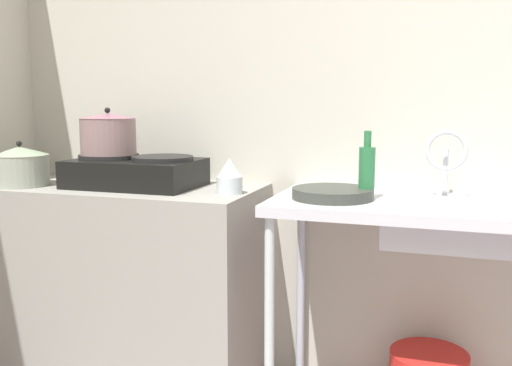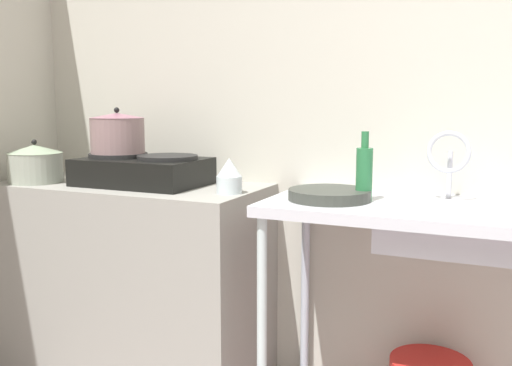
% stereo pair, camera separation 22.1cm
% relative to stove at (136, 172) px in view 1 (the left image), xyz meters
% --- Properties ---
extents(counter_concrete, '(1.18, 0.55, 0.88)m').
position_rel_stove_xyz_m(counter_concrete, '(-0.07, 0.00, -0.50)').
color(counter_concrete, gray).
rests_on(counter_concrete, ground).
extents(counter_sink, '(1.58, 0.55, 0.88)m').
position_rel_stove_xyz_m(counter_sink, '(1.41, 0.00, -0.13)').
color(counter_sink, silver).
rests_on(counter_sink, ground).
extents(stove, '(0.53, 0.36, 0.13)m').
position_rel_stove_xyz_m(stove, '(0.00, 0.00, 0.00)').
color(stove, black).
rests_on(stove, counter_concrete).
extents(pot_on_left_burner, '(0.24, 0.24, 0.20)m').
position_rel_stove_xyz_m(pot_on_left_burner, '(-0.13, -0.00, 0.16)').
color(pot_on_left_burner, gray).
rests_on(pot_on_left_burner, stove).
extents(pot_beside_stove, '(0.24, 0.24, 0.19)m').
position_rel_stove_xyz_m(pot_beside_stove, '(-0.48, -0.13, 0.02)').
color(pot_beside_stove, '#959E8E').
rests_on(pot_beside_stove, counter_concrete).
extents(percolator, '(0.10, 0.10, 0.14)m').
position_rel_stove_xyz_m(percolator, '(0.45, -0.05, 0.00)').
color(percolator, silver).
rests_on(percolator, counter_concrete).
extents(sink_basin, '(0.43, 0.33, 0.15)m').
position_rel_stove_xyz_m(sink_basin, '(1.25, -0.02, -0.14)').
color(sink_basin, silver).
rests_on(sink_basin, counter_sink).
extents(faucet, '(0.15, 0.09, 0.25)m').
position_rel_stove_xyz_m(faucet, '(1.24, 0.12, 0.10)').
color(faucet, silver).
rests_on(faucet, counter_sink).
extents(frying_pan, '(0.30, 0.30, 0.04)m').
position_rel_stove_xyz_m(frying_pan, '(0.85, -0.04, -0.04)').
color(frying_pan, '#353832').
rests_on(frying_pan, counter_sink).
extents(bottle_by_sink, '(0.06, 0.06, 0.25)m').
position_rel_stove_xyz_m(bottle_by_sink, '(0.97, -0.01, 0.04)').
color(bottle_by_sink, '#286C3D').
rests_on(bottle_by_sink, counter_sink).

